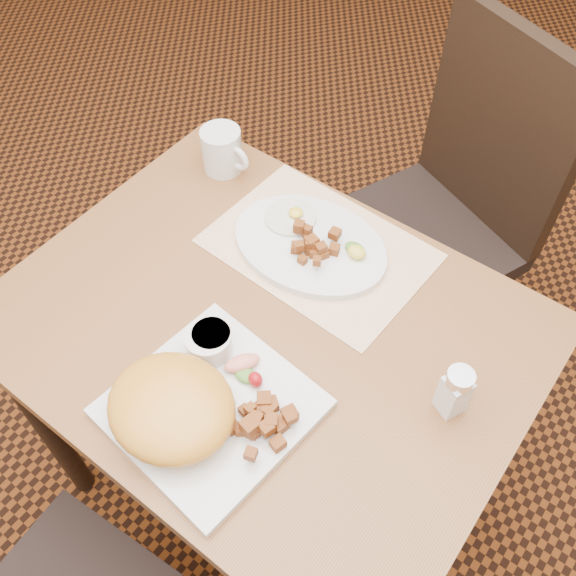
# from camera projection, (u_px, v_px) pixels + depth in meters

# --- Properties ---
(ground) EXTENTS (8.00, 8.00, 0.00)m
(ground) POSITION_uv_depth(u_px,v_px,m) (272.00, 482.00, 1.71)
(ground) COLOR black
(ground) RESTS_ON ground
(table) EXTENTS (0.90, 0.70, 0.75)m
(table) POSITION_uv_depth(u_px,v_px,m) (266.00, 357.00, 1.20)
(table) COLOR brown
(table) RESTS_ON ground
(chair_far) EXTENTS (0.55, 0.55, 0.97)m
(chair_far) POSITION_uv_depth(u_px,v_px,m) (446.00, 205.00, 1.58)
(chair_far) COLOR black
(chair_far) RESTS_ON ground
(placemat) EXTENTS (0.41, 0.30, 0.00)m
(placemat) POSITION_uv_depth(u_px,v_px,m) (319.00, 248.00, 1.22)
(placemat) COLOR white
(placemat) RESTS_ON table
(plate_square) EXTENTS (0.31, 0.31, 0.02)m
(plate_square) POSITION_uv_depth(u_px,v_px,m) (211.00, 408.00, 1.01)
(plate_square) COLOR silver
(plate_square) RESTS_ON table
(plate_oval) EXTENTS (0.32, 0.25, 0.02)m
(plate_oval) POSITION_uv_depth(u_px,v_px,m) (310.00, 245.00, 1.21)
(plate_oval) COLOR silver
(plate_oval) RESTS_ON placemat
(hollandaise_mound) EXTENTS (0.20, 0.18, 0.07)m
(hollandaise_mound) POSITION_uv_depth(u_px,v_px,m) (171.00, 407.00, 0.96)
(hollandaise_mound) COLOR gold
(hollandaise_mound) RESTS_ON plate_square
(ramekin) EXTENTS (0.08, 0.08, 0.04)m
(ramekin) POSITION_uv_depth(u_px,v_px,m) (209.00, 342.00, 1.04)
(ramekin) COLOR silver
(ramekin) RESTS_ON plate_square
(garnish_sq) EXTENTS (0.08, 0.07, 0.03)m
(garnish_sq) POSITION_uv_depth(u_px,v_px,m) (246.00, 369.00, 1.03)
(garnish_sq) COLOR #387223
(garnish_sq) RESTS_ON plate_square
(fried_egg) EXTENTS (0.10, 0.10, 0.02)m
(fried_egg) POSITION_uv_depth(u_px,v_px,m) (291.00, 216.00, 1.24)
(fried_egg) COLOR white
(fried_egg) RESTS_ON plate_oval
(garnish_ov) EXTENTS (0.05, 0.04, 0.02)m
(garnish_ov) POSITION_uv_depth(u_px,v_px,m) (356.00, 251.00, 1.18)
(garnish_ov) COLOR #387223
(garnish_ov) RESTS_ON plate_oval
(salt_shaker) EXTENTS (0.06, 0.06, 0.10)m
(salt_shaker) POSITION_uv_depth(u_px,v_px,m) (455.00, 391.00, 0.97)
(salt_shaker) COLOR white
(salt_shaker) RESTS_ON table
(coffee_mug) EXTENTS (0.11, 0.08, 0.09)m
(coffee_mug) POSITION_uv_depth(u_px,v_px,m) (223.00, 150.00, 1.32)
(coffee_mug) COLOR silver
(coffee_mug) RESTS_ON table
(home_fries_sq) EXTENTS (0.10, 0.12, 0.04)m
(home_fries_sq) POSITION_uv_depth(u_px,v_px,m) (263.00, 420.00, 0.97)
(home_fries_sq) COLOR brown
(home_fries_sq) RESTS_ON plate_square
(home_fries_ov) EXTENTS (0.10, 0.09, 0.03)m
(home_fries_ov) POSITION_uv_depth(u_px,v_px,m) (313.00, 244.00, 1.18)
(home_fries_ov) COLOR brown
(home_fries_ov) RESTS_ON plate_oval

